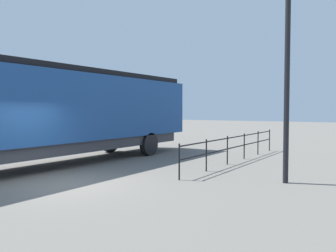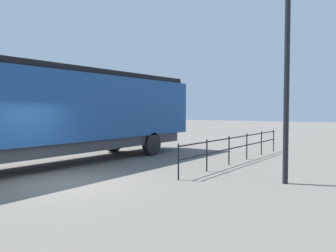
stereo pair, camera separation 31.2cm
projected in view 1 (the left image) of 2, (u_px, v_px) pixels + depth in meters
The scene contains 4 objects.
ground_plane at pixel (62, 184), 10.35m from camera, with size 120.00×120.00×0.00m, color #666059.
locomotive at pixel (52, 110), 13.62m from camera, with size 2.82×16.17×3.86m.
lamp_post at pixel (288, 28), 10.36m from camera, with size 0.51×0.51×6.68m.
platform_fence at pixel (236, 144), 14.89m from camera, with size 0.05×9.41×1.15m.
Camera 1 is at (8.21, -6.91, 2.20)m, focal length 37.53 mm.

